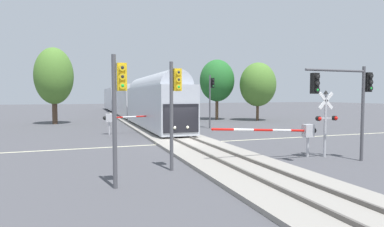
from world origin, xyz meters
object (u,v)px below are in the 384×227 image
at_px(crossing_gate_near, 296,132).
at_px(oak_behind_train, 54,76).
at_px(crossing_gate_far, 118,118).
at_px(maple_right_background, 258,85).
at_px(traffic_signal_near_left, 118,99).
at_px(commuter_train, 128,100).
at_px(traffic_signal_median, 175,98).
at_px(traffic_signal_near_right, 348,90).
at_px(crossing_signal_mast, 326,116).
at_px(traffic_signal_far_side, 211,93).
at_px(oak_far_right, 217,81).

bearing_deg(crossing_gate_near, oak_behind_train, 117.88).
bearing_deg(oak_behind_train, crossing_gate_far, -64.38).
bearing_deg(oak_behind_train, maple_right_background, -7.25).
bearing_deg(traffic_signal_near_left, commuter_train, 81.62).
xyz_separation_m(traffic_signal_median, traffic_signal_near_right, (8.70, -1.20, 0.36)).
relative_size(crossing_signal_mast, traffic_signal_far_side, 0.67).
distance_m(crossing_gate_far, maple_right_background, 21.86).
distance_m(crossing_gate_far, traffic_signal_median, 14.65).
xyz_separation_m(crossing_signal_mast, traffic_signal_median, (-8.69, -0.26, 1.03)).
bearing_deg(oak_behind_train, crossing_gate_near, -62.12).
height_order(traffic_signal_far_side, maple_right_background, maple_right_background).
bearing_deg(traffic_signal_median, traffic_signal_near_left, -143.84).
xyz_separation_m(oak_behind_train, oak_far_right, (20.86, -0.15, -0.21)).
xyz_separation_m(traffic_signal_median, oak_far_right, (13.94, 26.86, 2.15)).
distance_m(crossing_gate_far, traffic_signal_far_side, 10.00).
distance_m(traffic_signal_near_left, oak_far_right, 33.35).
bearing_deg(oak_behind_train, traffic_signal_near_right, -61.03).
relative_size(traffic_signal_near_right, traffic_signal_near_left, 1.00).
distance_m(crossing_gate_near, traffic_signal_median, 7.31).
relative_size(traffic_signal_median, traffic_signal_near_right, 1.00).
relative_size(crossing_signal_mast, traffic_signal_median, 0.75).
bearing_deg(oak_far_right, traffic_signal_near_right, -100.58).
xyz_separation_m(crossing_gate_far, traffic_signal_near_left, (-1.77, -16.46, 1.85)).
relative_size(traffic_signal_near_left, traffic_signal_far_side, 0.89).
distance_m(traffic_signal_near_right, traffic_signal_near_left, 11.42).
distance_m(crossing_gate_near, maple_right_background, 26.09).
bearing_deg(commuter_train, traffic_signal_median, -94.72).
bearing_deg(traffic_signal_far_side, oak_far_right, 63.26).
bearing_deg(crossing_gate_near, traffic_signal_near_right, -47.57).
distance_m(traffic_signal_median, traffic_signal_near_right, 8.79).
height_order(commuter_train, traffic_signal_near_left, commuter_train).
distance_m(crossing_signal_mast, maple_right_background, 25.63).
distance_m(crossing_gate_near, traffic_signal_far_side, 15.99).
relative_size(oak_far_right, maple_right_background, 1.07).
distance_m(traffic_signal_near_left, oak_behind_train, 29.38).
bearing_deg(traffic_signal_near_right, crossing_gate_near, 132.43).
xyz_separation_m(commuter_train, oak_far_right, (10.89, -10.12, 2.70)).
relative_size(commuter_train, traffic_signal_near_left, 12.42).
height_order(traffic_signal_near_left, oak_behind_train, oak_behind_train).
xyz_separation_m(crossing_gate_near, oak_far_right, (6.89, 26.26, 4.01)).
bearing_deg(traffic_signal_median, oak_behind_train, 104.37).
distance_m(crossing_gate_far, oak_far_right, 19.75).
height_order(commuter_train, crossing_gate_near, commuter_train).
bearing_deg(crossing_gate_near, oak_far_right, 75.29).
bearing_deg(crossing_gate_near, traffic_signal_near_left, -165.23).
relative_size(traffic_signal_near_right, maple_right_background, 0.62).
xyz_separation_m(commuter_train, traffic_signal_near_right, (5.65, -38.18, 0.90)).
height_order(crossing_gate_near, crossing_gate_far, crossing_gate_near).
distance_m(crossing_gate_near, traffic_signal_near_right, 3.30).
height_order(traffic_signal_near_right, traffic_signal_near_left, traffic_signal_near_right).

